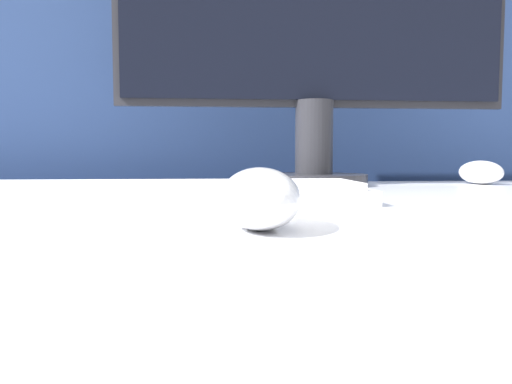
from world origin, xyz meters
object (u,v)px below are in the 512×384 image
at_px(computer_mouse_far, 481,172).
at_px(monitor, 315,18).
at_px(keyboard, 167,193).
at_px(computer_mouse_near, 260,198).

bearing_deg(computer_mouse_far, monitor, 169.98).
height_order(keyboard, monitor, monitor).
bearing_deg(computer_mouse_far, keyboard, -161.87).
bearing_deg(monitor, computer_mouse_far, 1.46).
relative_size(monitor, computer_mouse_far, 6.47).
relative_size(computer_mouse_near, keyboard, 0.23).
distance_m(computer_mouse_near, keyboard, 0.22).
xyz_separation_m(keyboard, computer_mouse_far, (0.54, 0.30, 0.01)).
relative_size(computer_mouse_near, computer_mouse_far, 1.00).
height_order(computer_mouse_near, keyboard, computer_mouse_near).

